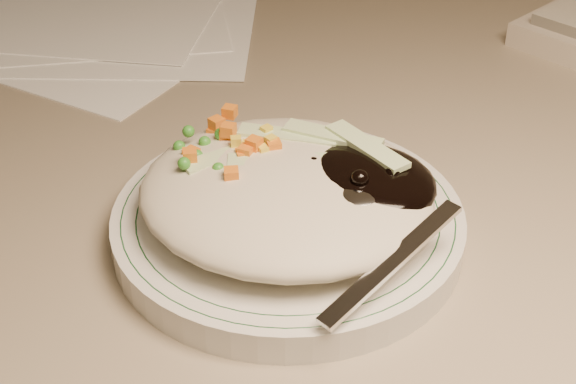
# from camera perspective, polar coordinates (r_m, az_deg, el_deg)

# --- Properties ---
(desk) EXTENTS (1.40, 0.70, 0.74)m
(desk) POSITION_cam_1_polar(r_m,az_deg,el_deg) (0.79, 9.66, -8.63)
(desk) COLOR gray
(desk) RESTS_ON ground
(plate) EXTENTS (0.23, 0.23, 0.02)m
(plate) POSITION_cam_1_polar(r_m,az_deg,el_deg) (0.54, -0.00, -2.27)
(plate) COLOR silver
(plate) RESTS_ON desk
(plate_rim) EXTENTS (0.22, 0.22, 0.00)m
(plate_rim) POSITION_cam_1_polar(r_m,az_deg,el_deg) (0.53, -0.00, -1.41)
(plate_rim) COLOR #144723
(plate_rim) RESTS_ON plate
(meal) EXTENTS (0.21, 0.19, 0.05)m
(meal) POSITION_cam_1_polar(r_m,az_deg,el_deg) (0.52, 0.43, 0.39)
(meal) COLOR #BAB097
(meal) RESTS_ON plate
(papers) EXTENTS (0.39, 0.34, 0.00)m
(papers) POSITION_cam_1_polar(r_m,az_deg,el_deg) (0.88, -14.47, 11.38)
(papers) COLOR white
(papers) RESTS_ON desk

